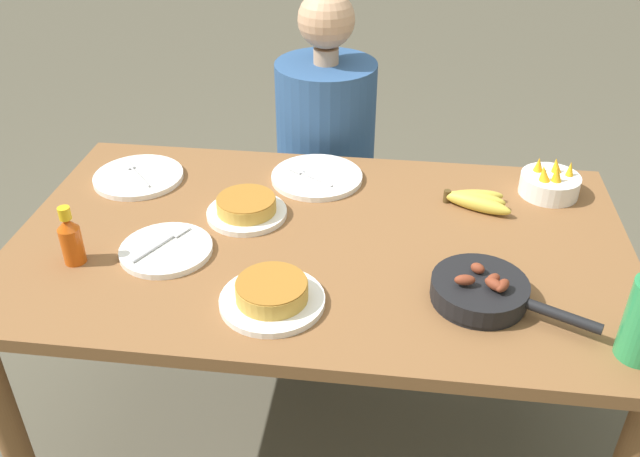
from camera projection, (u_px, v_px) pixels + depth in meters
name	position (u px, v px, depth m)	size (l,w,h in m)	color
ground_plane	(320.00, 436.00, 2.15)	(14.00, 14.00, 0.00)	#565142
dining_table	(320.00, 270.00, 1.79)	(1.57, 0.92, 0.76)	brown
banana_bunch	(475.00, 200.00, 1.85)	(0.19, 0.13, 0.04)	gold
skillet	(482.00, 291.00, 1.51)	(0.35, 0.23, 0.08)	black
frittata_plate_center	(272.00, 295.00, 1.50)	(0.24, 0.24, 0.06)	white
frittata_plate_side	(247.00, 208.00, 1.81)	(0.22, 0.22, 0.06)	white
empty_plate_near_front	(166.00, 250.00, 1.68)	(0.23, 0.23, 0.02)	white
empty_plate_far_left	(139.00, 177.00, 1.99)	(0.26, 0.26, 0.02)	white
empty_plate_far_right	(317.00, 177.00, 1.99)	(0.27, 0.27, 0.02)	white
fruit_bowl_mango	(550.00, 183.00, 1.90)	(0.17, 0.17, 0.11)	white
hot_sauce_bottle	(71.00, 239.00, 1.61)	(0.05, 0.05, 0.15)	#C64C0F
person_figure	(325.00, 193.00, 2.44)	(0.37, 0.37, 1.21)	black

